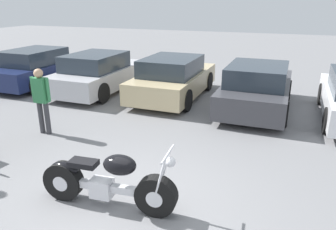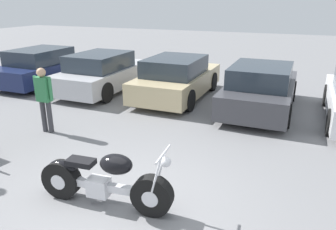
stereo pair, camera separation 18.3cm
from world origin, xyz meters
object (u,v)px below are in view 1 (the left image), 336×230
motorcycle (107,182)px  parked_car_dark_grey (257,88)px  parked_car_silver (99,73)px  parked_car_champagne (173,78)px  person_standing (41,96)px  parked_car_navy (39,67)px

motorcycle → parked_car_dark_grey: (1.57, 5.81, 0.22)m
parked_car_silver → parked_car_champagne: same height
parked_car_champagne → parked_car_dark_grey: (2.71, -0.30, 0.00)m
parked_car_dark_grey → person_standing: 5.90m
motorcycle → parked_car_silver: 7.05m
parked_car_silver → person_standing: person_standing is taller
parked_car_navy → parked_car_silver: same height
parked_car_navy → person_standing: bearing=-47.5°
parked_car_champagne → parked_car_dark_grey: bearing=-6.2°
parked_car_navy → parked_car_dark_grey: size_ratio=1.00×
parked_car_champagne → person_standing: bearing=-114.5°
parked_car_dark_grey → person_standing: size_ratio=2.57×
parked_car_navy → parked_car_champagne: same height
motorcycle → parked_car_champagne: (-1.14, 6.10, 0.22)m
parked_car_silver → person_standing: size_ratio=2.57×
parked_car_silver → person_standing: bearing=-77.3°
parked_car_navy → parked_car_dark_grey: bearing=-1.1°
parked_car_silver → parked_car_dark_grey: (5.42, -0.10, 0.00)m
parked_car_silver → parked_car_dark_grey: size_ratio=1.00×
parked_car_navy → parked_car_champagne: size_ratio=1.00×
motorcycle → parked_car_champagne: parked_car_champagne is taller
person_standing → motorcycle: bearing=-34.7°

